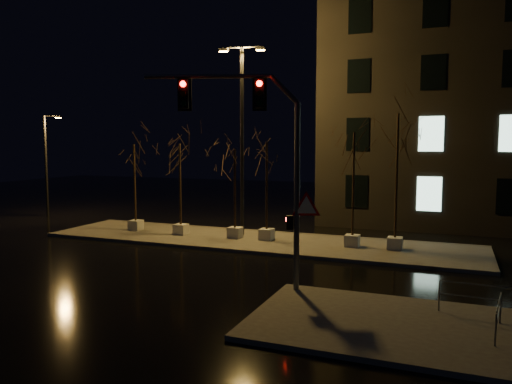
% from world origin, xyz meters
% --- Properties ---
extents(ground, '(90.00, 90.00, 0.00)m').
position_xyz_m(ground, '(0.00, 0.00, 0.00)').
color(ground, black).
rests_on(ground, ground).
extents(median, '(22.00, 5.00, 0.15)m').
position_xyz_m(median, '(0.00, 6.00, 0.07)').
color(median, '#4A4642').
rests_on(median, ground).
extents(sidewalk_corner, '(7.00, 5.00, 0.15)m').
position_xyz_m(sidewalk_corner, '(7.50, -3.50, 0.07)').
color(sidewalk_corner, '#4A4642').
rests_on(sidewalk_corner, ground).
extents(tree_0, '(1.80, 1.80, 4.90)m').
position_xyz_m(tree_0, '(-7.21, 6.09, 3.87)').
color(tree_0, beige).
rests_on(tree_0, median).
extents(tree_1, '(1.80, 1.80, 4.94)m').
position_xyz_m(tree_1, '(-4.18, 5.85, 3.90)').
color(tree_1, beige).
rests_on(tree_1, median).
extents(tree_2, '(1.80, 1.80, 4.67)m').
position_xyz_m(tree_2, '(-1.10, 6.03, 3.70)').
color(tree_2, beige).
rests_on(tree_2, median).
extents(tree_3, '(1.80, 1.80, 5.04)m').
position_xyz_m(tree_3, '(0.58, 6.17, 3.97)').
color(tree_3, beige).
rests_on(tree_3, median).
extents(tree_4, '(1.80, 1.80, 5.49)m').
position_xyz_m(tree_4, '(4.90, 6.12, 4.32)').
color(tree_4, beige).
rests_on(tree_4, median).
extents(tree_5, '(1.80, 1.80, 6.33)m').
position_xyz_m(tree_5, '(6.83, 6.25, 4.95)').
color(tree_5, beige).
rests_on(tree_5, median).
extents(traffic_signal_mast, '(5.51, 1.91, 7.06)m').
position_xyz_m(traffic_signal_mast, '(3.42, -1.88, 4.79)').
color(traffic_signal_mast, '#5C5F64').
rests_on(traffic_signal_mast, sidewalk_corner).
extents(streetlight_main, '(2.45, 0.70, 9.79)m').
position_xyz_m(streetlight_main, '(-1.11, 7.00, 5.80)').
color(streetlight_main, black).
rests_on(streetlight_main, median).
extents(streetlight_far, '(1.35, 0.39, 6.88)m').
position_xyz_m(streetlight_far, '(-16.49, 9.20, 3.78)').
color(streetlight_far, black).
rests_on(streetlight_far, ground).
extents(guard_rail_a, '(2.10, 0.09, 0.91)m').
position_xyz_m(guard_rail_a, '(10.00, -2.01, 0.74)').
color(guard_rail_a, '#5C5F64').
rests_on(guard_rail_a, sidewalk_corner).
extents(guard_rail_b, '(0.28, 1.79, 0.86)m').
position_xyz_m(guard_rail_b, '(10.42, -3.33, 0.70)').
color(guard_rail_b, '#5C5F64').
rests_on(guard_rail_b, sidewalk_corner).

